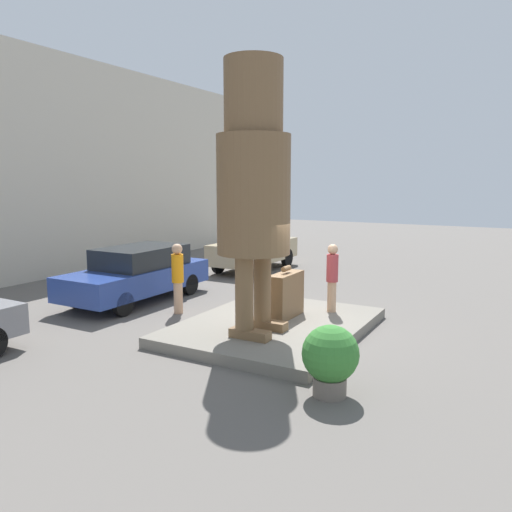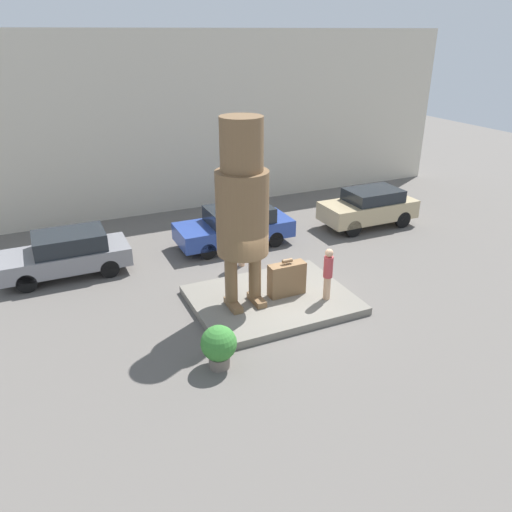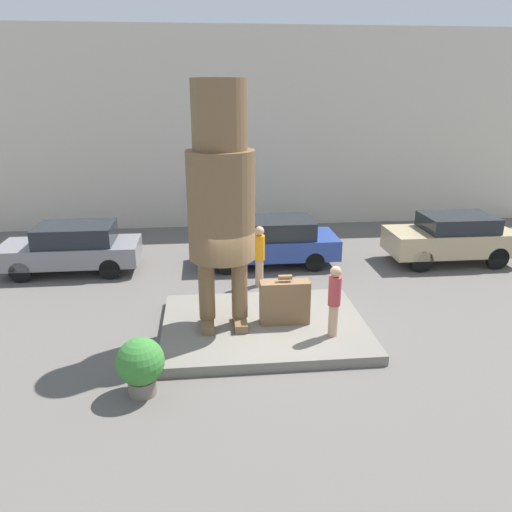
{
  "view_description": "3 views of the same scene",
  "coord_description": "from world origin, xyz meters",
  "px_view_note": "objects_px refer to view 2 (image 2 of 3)",
  "views": [
    {
      "loc": [
        -9.57,
        -4.9,
        3.32
      ],
      "look_at": [
        -0.45,
        0.22,
        1.75
      ],
      "focal_mm": 35.0,
      "sensor_mm": 36.0,
      "label": 1
    },
    {
      "loc": [
        -5.95,
        -11.88,
        7.61
      ],
      "look_at": [
        -0.59,
        -0.13,
        1.74
      ],
      "focal_mm": 35.0,
      "sensor_mm": 36.0,
      "label": 2
    },
    {
      "loc": [
        -1.29,
        -10.51,
        5.44
      ],
      "look_at": [
        -0.18,
        0.12,
        1.84
      ],
      "focal_mm": 35.0,
      "sensor_mm": 36.0,
      "label": 3
    }
  ],
  "objects_px": {
    "parked_car_grey": "(67,253)",
    "parked_car_tan": "(369,207)",
    "statue_figure": "(242,201)",
    "planter_pot": "(219,345)",
    "worker_hivis": "(241,240)",
    "giant_suitcase": "(287,279)",
    "tourist": "(328,272)",
    "parked_car_blue": "(236,226)"
  },
  "relations": [
    {
      "from": "statue_figure",
      "to": "planter_pot",
      "type": "xyz_separation_m",
      "value": [
        -1.63,
        -2.28,
        -2.76
      ]
    },
    {
      "from": "giant_suitcase",
      "to": "worker_hivis",
      "type": "relative_size",
      "value": 0.67
    },
    {
      "from": "giant_suitcase",
      "to": "parked_car_tan",
      "type": "height_order",
      "value": "parked_car_tan"
    },
    {
      "from": "giant_suitcase",
      "to": "tourist",
      "type": "xyz_separation_m",
      "value": [
        0.97,
        -0.74,
        0.37
      ]
    },
    {
      "from": "parked_car_tan",
      "to": "parked_car_blue",
      "type": "bearing_deg",
      "value": -4.07
    },
    {
      "from": "statue_figure",
      "to": "planter_pot",
      "type": "relative_size",
      "value": 4.79
    },
    {
      "from": "worker_hivis",
      "to": "statue_figure",
      "type": "bearing_deg",
      "value": -111.88
    },
    {
      "from": "tourist",
      "to": "parked_car_blue",
      "type": "bearing_deg",
      "value": 97.24
    },
    {
      "from": "parked_car_grey",
      "to": "parked_car_blue",
      "type": "distance_m",
      "value": 6.14
    },
    {
      "from": "tourist",
      "to": "parked_car_grey",
      "type": "xyz_separation_m",
      "value": [
        -6.84,
        5.42,
        -0.33
      ]
    },
    {
      "from": "giant_suitcase",
      "to": "parked_car_tan",
      "type": "bearing_deg",
      "value": 34.95
    },
    {
      "from": "statue_figure",
      "to": "worker_hivis",
      "type": "relative_size",
      "value": 3.04
    },
    {
      "from": "giant_suitcase",
      "to": "worker_hivis",
      "type": "xyz_separation_m",
      "value": [
        -0.27,
        2.9,
        0.23
      ]
    },
    {
      "from": "parked_car_tan",
      "to": "tourist",
      "type": "bearing_deg",
      "value": 44.2
    },
    {
      "from": "giant_suitcase",
      "to": "planter_pot",
      "type": "relative_size",
      "value": 1.05
    },
    {
      "from": "parked_car_blue",
      "to": "worker_hivis",
      "type": "height_order",
      "value": "worker_hivis"
    },
    {
      "from": "tourist",
      "to": "parked_car_blue",
      "type": "relative_size",
      "value": 0.37
    },
    {
      "from": "tourist",
      "to": "planter_pot",
      "type": "relative_size",
      "value": 1.44
    },
    {
      "from": "statue_figure",
      "to": "parked_car_tan",
      "type": "xyz_separation_m",
      "value": [
        7.57,
        4.27,
        -2.54
      ]
    },
    {
      "from": "parked_car_tan",
      "to": "statue_figure",
      "type": "bearing_deg",
      "value": 29.39
    },
    {
      "from": "parked_car_blue",
      "to": "tourist",
      "type": "bearing_deg",
      "value": 97.24
    },
    {
      "from": "statue_figure",
      "to": "parked_car_grey",
      "type": "height_order",
      "value": "statue_figure"
    },
    {
      "from": "worker_hivis",
      "to": "planter_pot",
      "type": "bearing_deg",
      "value": -118.36
    },
    {
      "from": "worker_hivis",
      "to": "parked_car_grey",
      "type": "bearing_deg",
      "value": 162.42
    },
    {
      "from": "parked_car_blue",
      "to": "worker_hivis",
      "type": "relative_size",
      "value": 2.49
    },
    {
      "from": "statue_figure",
      "to": "tourist",
      "type": "xyz_separation_m",
      "value": [
        2.38,
        -0.79,
        -2.27
      ]
    },
    {
      "from": "giant_suitcase",
      "to": "parked_car_tan",
      "type": "relative_size",
      "value": 0.3
    },
    {
      "from": "parked_car_grey",
      "to": "parked_car_blue",
      "type": "bearing_deg",
      "value": -179.49
    },
    {
      "from": "statue_figure",
      "to": "planter_pot",
      "type": "distance_m",
      "value": 3.94
    },
    {
      "from": "statue_figure",
      "to": "giant_suitcase",
      "type": "relative_size",
      "value": 4.55
    },
    {
      "from": "parked_car_blue",
      "to": "worker_hivis",
      "type": "xyz_separation_m",
      "value": [
        -0.54,
        -1.83,
        0.18
      ]
    },
    {
      "from": "giant_suitcase",
      "to": "worker_hivis",
      "type": "bearing_deg",
      "value": 95.23
    },
    {
      "from": "statue_figure",
      "to": "parked_car_blue",
      "type": "xyz_separation_m",
      "value": [
        1.68,
        4.69,
        -2.6
      ]
    },
    {
      "from": "parked_car_grey",
      "to": "parked_car_tan",
      "type": "xyz_separation_m",
      "value": [
        12.03,
        -0.37,
        0.06
      ]
    },
    {
      "from": "parked_car_grey",
      "to": "planter_pot",
      "type": "relative_size",
      "value": 3.67
    },
    {
      "from": "parked_car_grey",
      "to": "parked_car_blue",
      "type": "xyz_separation_m",
      "value": [
        6.14,
        0.05,
        0.0
      ]
    },
    {
      "from": "parked_car_grey",
      "to": "parked_car_tan",
      "type": "bearing_deg",
      "value": 178.26
    },
    {
      "from": "statue_figure",
      "to": "planter_pot",
      "type": "bearing_deg",
      "value": -125.47
    },
    {
      "from": "giant_suitcase",
      "to": "tourist",
      "type": "bearing_deg",
      "value": -37.63
    },
    {
      "from": "tourist",
      "to": "parked_car_tan",
      "type": "height_order",
      "value": "tourist"
    },
    {
      "from": "parked_car_tan",
      "to": "worker_hivis",
      "type": "relative_size",
      "value": 2.26
    },
    {
      "from": "tourist",
      "to": "worker_hivis",
      "type": "distance_m",
      "value": 3.85
    }
  ]
}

